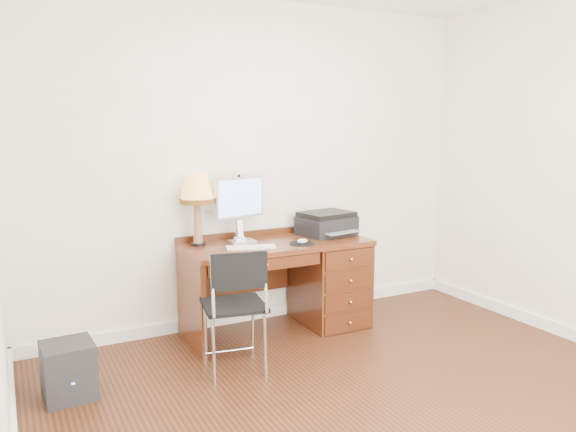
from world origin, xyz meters
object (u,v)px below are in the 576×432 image
leg_lamp (197,193)px  equipment_box (69,370)px  printer (326,223)px  chair (237,298)px  desk (311,277)px  monitor (240,201)px  phone (240,236)px

leg_lamp → equipment_box: 1.57m
leg_lamp → printer: bearing=-4.6°
leg_lamp → equipment_box: size_ratio=1.59×
chair → printer: bearing=41.3°
printer → equipment_box: bearing=-176.4°
chair → equipment_box: 1.14m
printer → leg_lamp: 1.17m
desk → monitor: size_ratio=2.86×
equipment_box → phone: bearing=18.7°
desk → leg_lamp: size_ratio=2.67×
monitor → chair: (-0.34, -0.75, -0.55)m
leg_lamp → phone: (0.34, -0.05, -0.36)m
chair → equipment_box: chair is taller
leg_lamp → equipment_box: (-1.06, -0.61, -0.99)m
phone → monitor: bearing=70.4°
phone → equipment_box: phone is taller
desk → equipment_box: desk is taller
printer → chair: bearing=-158.4°
desk → phone: 0.72m
desk → leg_lamp: bearing=169.6°
monitor → phone: (-0.02, -0.04, -0.28)m
desk → printer: (0.20, 0.08, 0.43)m
printer → phone: 0.79m
phone → chair: size_ratio=0.21×
phone → equipment_box: size_ratio=0.51×
phone → equipment_box: (-1.39, -0.56, -0.63)m
monitor → equipment_box: monitor is taller
leg_lamp → phone: bearing=-8.3°
leg_lamp → chair: (0.01, -0.77, -0.63)m
desk → phone: bearing=168.5°
desk → printer: 0.48m
desk → printer: bearing=21.8°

